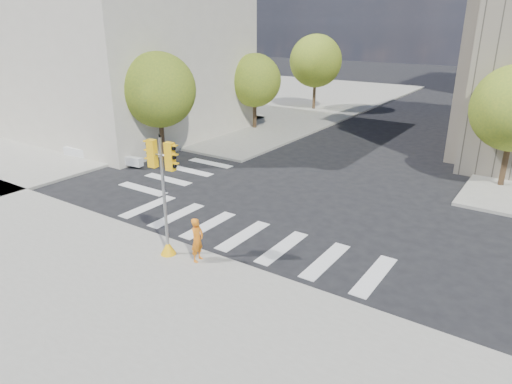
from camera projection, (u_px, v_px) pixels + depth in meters
ground at (272, 219)px, 19.60m from camera, size 160.00×160.00×0.00m
sidewalk_near at (31, 369)px, 11.06m from camera, size 30.00×14.00×0.15m
sidewalk_far_left at (245, 98)px, 50.23m from camera, size 28.00×40.00×0.15m
classical_building at (105, 43)px, 34.06m from camera, size 19.00×15.00×12.70m
tree_lw_near at (159, 90)px, 26.75m from camera, size 4.40×4.40×6.41m
tree_lw_mid at (255, 81)px, 34.64m from camera, size 4.00×4.00×5.77m
tree_lw_far at (316, 61)px, 42.11m from camera, size 4.80×4.80×6.95m
traffic_signal at (165, 206)px, 15.74m from camera, size 1.07×0.56×4.40m
photographer at (197, 240)px, 15.68m from camera, size 0.47×0.63×1.59m
planter_wall at (102, 156)px, 27.37m from camera, size 6.00×1.18×0.50m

